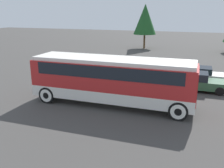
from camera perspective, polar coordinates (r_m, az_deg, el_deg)
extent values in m
plane|color=#423F3D|center=(15.87, 0.00, -4.59)|extent=(120.00, 120.00, 0.00)
cube|color=silver|center=(15.61, 0.00, -1.88)|extent=(9.99, 2.50, 0.68)
cube|color=red|center=(15.29, 0.00, 2.16)|extent=(9.99, 2.50, 1.59)
cube|color=black|center=(15.20, 0.00, 3.58)|extent=(8.79, 2.54, 0.72)
cube|color=silver|center=(15.09, 0.00, 5.50)|extent=(9.79, 2.30, 0.22)
cube|color=red|center=(14.56, 18.32, -0.35)|extent=(0.36, 2.40, 1.82)
cylinder|color=black|center=(13.87, 14.90, -6.01)|extent=(1.05, 0.28, 1.05)
cylinder|color=silver|center=(13.87, 14.90, -6.01)|extent=(0.82, 0.30, 0.82)
cylinder|color=black|center=(13.87, 14.90, -6.01)|extent=(0.40, 0.32, 0.40)
cylinder|color=black|center=(16.01, 15.58, -3.02)|extent=(1.05, 0.28, 1.05)
cylinder|color=silver|center=(16.01, 15.58, -3.02)|extent=(0.82, 0.30, 0.82)
cylinder|color=black|center=(16.01, 15.58, -3.02)|extent=(0.40, 0.32, 0.40)
cylinder|color=black|center=(16.44, -14.62, -2.44)|extent=(1.05, 0.28, 1.05)
cylinder|color=silver|center=(16.44, -14.62, -2.44)|extent=(0.82, 0.30, 0.82)
cylinder|color=black|center=(16.44, -14.62, -2.44)|extent=(0.40, 0.32, 0.40)
cylinder|color=black|center=(18.28, -10.71, -0.29)|extent=(1.05, 0.28, 1.05)
cylinder|color=silver|center=(18.28, -10.71, -0.29)|extent=(0.82, 0.30, 0.82)
cylinder|color=black|center=(18.28, -10.71, -0.29)|extent=(0.40, 0.32, 0.40)
cube|color=#2D5638|center=(19.50, 18.05, 0.22)|extent=(4.49, 1.71, 0.58)
cube|color=black|center=(19.36, 17.66, 1.86)|extent=(2.33, 1.54, 0.54)
cylinder|color=black|center=(18.90, 23.41, -1.53)|extent=(0.61, 0.22, 0.61)
cylinder|color=black|center=(18.90, 23.41, -1.53)|extent=(0.23, 0.26, 0.23)
cylinder|color=black|center=(20.37, 23.15, -0.27)|extent=(0.61, 0.22, 0.61)
cylinder|color=black|center=(20.37, 23.15, -0.27)|extent=(0.23, 0.26, 0.23)
cylinder|color=black|center=(18.93, 12.44, -0.51)|extent=(0.61, 0.22, 0.61)
cylinder|color=black|center=(18.93, 12.44, -0.51)|extent=(0.23, 0.26, 0.23)
cylinder|color=black|center=(20.39, 12.97, 0.67)|extent=(0.61, 0.22, 0.61)
cylinder|color=black|center=(20.39, 12.97, 0.67)|extent=(0.23, 0.26, 0.23)
cube|color=silver|center=(21.64, 19.29, 1.69)|extent=(4.18, 1.71, 0.58)
cube|color=black|center=(21.52, 18.98, 3.10)|extent=(2.17, 1.54, 0.49)
cylinder|color=black|center=(21.04, 23.65, 0.23)|extent=(0.65, 0.22, 0.65)
cylinder|color=black|center=(21.04, 23.65, 0.23)|extent=(0.25, 0.26, 0.25)
cylinder|color=black|center=(22.52, 23.41, 1.25)|extent=(0.65, 0.22, 0.65)
cylinder|color=black|center=(22.52, 23.41, 1.25)|extent=(0.25, 0.26, 0.25)
cylinder|color=black|center=(20.99, 14.78, 1.05)|extent=(0.65, 0.22, 0.65)
cylinder|color=black|center=(20.99, 14.78, 1.05)|extent=(0.25, 0.26, 0.25)
cylinder|color=black|center=(22.48, 15.11, 2.02)|extent=(0.65, 0.22, 0.65)
cylinder|color=black|center=(22.48, 15.11, 2.02)|extent=(0.25, 0.26, 0.25)
cylinder|color=brown|center=(39.93, 7.39, 9.66)|extent=(0.28, 0.28, 2.19)
cone|color=#1E5123|center=(39.69, 7.57, 14.48)|extent=(3.46, 3.46, 4.53)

